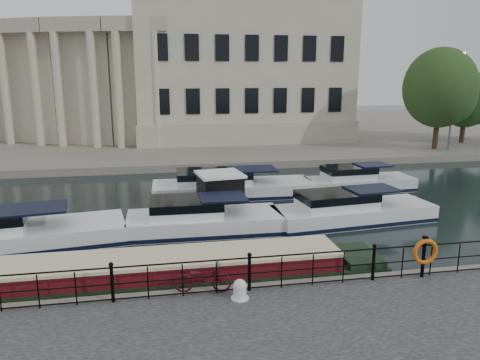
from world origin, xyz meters
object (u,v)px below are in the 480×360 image
Objects in this scene: bicycle at (203,278)px; narrowboat at (143,281)px; life_ring_post at (425,252)px; mooring_bollard at (240,290)px; harbour_hut at (220,195)px.

narrowboat is at bearing 58.82° from bicycle.
bicycle is 1.24× the size of life_ring_post.
harbour_hut reaches higher than mooring_bollard.
narrowboat is at bearing -122.29° from harbour_hut.
harbour_hut is (1.90, 9.60, -0.05)m from bicycle.
narrowboat is at bearing 168.63° from life_ring_post.
life_ring_post is 9.11m from narrowboat.
life_ring_post is at bearing 3.07° from mooring_bollard.
mooring_bollard is at bearing -102.69° from harbour_hut.
bicycle is at bearing 177.61° from life_ring_post.
mooring_bollard is 6.09m from life_ring_post.
bicycle is 7.09m from life_ring_post.
bicycle is 2.87× the size of mooring_bollard.
life_ring_post is at bearing -70.18° from harbour_hut.
life_ring_post is at bearing -11.37° from narrowboat.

